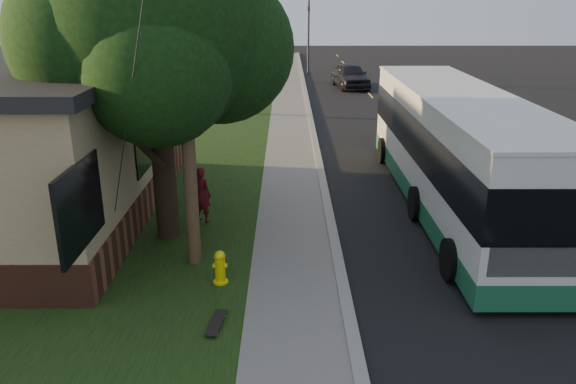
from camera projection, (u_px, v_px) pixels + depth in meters
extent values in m
plane|color=black|center=(342.00, 285.00, 12.02)|extent=(120.00, 120.00, 0.00)
cube|color=black|center=(422.00, 157.00, 21.46)|extent=(8.00, 80.00, 0.01)
cube|color=gray|center=(318.00, 156.00, 21.43)|extent=(0.25, 80.00, 0.12)
cube|color=slate|center=(292.00, 156.00, 21.44)|extent=(2.00, 80.00, 0.08)
cube|color=black|center=(200.00, 157.00, 21.43)|extent=(5.00, 80.00, 0.07)
cylinder|color=yellow|center=(220.00, 271.00, 11.90)|extent=(0.22, 0.22, 0.55)
sphere|color=yellow|center=(220.00, 256.00, 11.78)|extent=(0.24, 0.24, 0.24)
cylinder|color=yellow|center=(220.00, 266.00, 11.86)|extent=(0.30, 0.10, 0.10)
cylinder|color=yellow|center=(220.00, 266.00, 11.86)|extent=(0.10, 0.18, 0.10)
cylinder|color=yellow|center=(221.00, 282.00, 11.98)|extent=(0.32, 0.32, 0.04)
cylinder|color=#473321|center=(183.00, 63.00, 11.44)|extent=(0.30, 0.30, 9.00)
cylinder|color=#2D2D30|center=(128.00, 111.00, 10.65)|extent=(2.52, 3.21, 7.60)
cylinder|color=black|center=(163.00, 160.00, 13.68)|extent=(0.56, 0.56, 4.00)
sphere|color=black|center=(153.00, 23.00, 12.62)|extent=(5.20, 5.20, 5.20)
sphere|color=black|center=(219.00, 48.00, 13.38)|extent=(3.60, 3.60, 3.60)
sphere|color=black|center=(95.00, 38.00, 12.34)|extent=(3.80, 3.80, 3.80)
sphere|color=black|center=(157.00, 71.00, 11.69)|extent=(3.20, 3.20, 3.20)
sphere|color=black|center=(140.00, 4.00, 13.80)|extent=(3.40, 3.40, 3.40)
cylinder|color=black|center=(241.00, 82.00, 28.42)|extent=(0.24, 0.24, 3.30)
cylinder|color=black|center=(240.00, 48.00, 27.87)|extent=(1.38, 0.57, 2.01)
cylinder|color=black|center=(240.00, 48.00, 27.87)|extent=(0.74, 1.21, 1.58)
cylinder|color=black|center=(240.00, 48.00, 27.87)|extent=(0.65, 1.05, 1.95)
cylinder|color=black|center=(240.00, 48.00, 27.87)|extent=(1.28, 0.53, 1.33)
cylinder|color=black|center=(240.00, 48.00, 27.87)|extent=(0.75, 1.21, 1.70)
cylinder|color=black|center=(261.00, 59.00, 39.78)|extent=(0.24, 0.24, 3.03)
cylinder|color=black|center=(261.00, 37.00, 39.28)|extent=(1.38, 0.57, 2.01)
cylinder|color=black|center=(261.00, 37.00, 39.28)|extent=(0.74, 1.21, 1.58)
cylinder|color=black|center=(261.00, 37.00, 39.28)|extent=(0.65, 1.05, 1.95)
cylinder|color=black|center=(261.00, 37.00, 39.28)|extent=(1.28, 0.53, 1.33)
cylinder|color=black|center=(261.00, 37.00, 39.28)|extent=(0.75, 1.21, 1.70)
cylinder|color=#2D2D30|center=(308.00, 38.00, 43.17)|extent=(0.16, 0.16, 5.50)
imported|color=black|center=(309.00, 14.00, 42.59)|extent=(0.18, 0.22, 1.10)
cube|color=silver|center=(457.00, 144.00, 15.89)|extent=(2.56, 12.28, 2.76)
cube|color=#1B613C|center=(452.00, 191.00, 16.37)|extent=(2.58, 12.30, 0.56)
cube|color=black|center=(458.00, 137.00, 15.82)|extent=(2.60, 12.32, 1.13)
cube|color=black|center=(553.00, 236.00, 10.18)|extent=(2.26, 0.06, 1.64)
cube|color=yellow|center=(565.00, 163.00, 9.73)|extent=(1.64, 0.06, 0.36)
cube|color=#FFF2CC|center=(503.00, 294.00, 10.56)|extent=(0.26, 0.04, 0.15)
cube|color=silver|center=(462.00, 94.00, 15.42)|extent=(2.61, 12.33, 0.08)
cylinder|color=black|center=(451.00, 260.00, 12.11)|extent=(0.29, 0.94, 0.94)
cylinder|color=black|center=(569.00, 260.00, 12.12)|extent=(0.29, 0.94, 0.94)
cylinder|color=black|center=(416.00, 203.00, 15.39)|extent=(0.29, 0.94, 0.94)
cylinder|color=black|center=(509.00, 203.00, 15.40)|extent=(0.29, 0.94, 0.94)
cylinder|color=black|center=(383.00, 151.00, 20.60)|extent=(0.29, 0.94, 0.94)
cylinder|color=black|center=(453.00, 151.00, 20.61)|extent=(0.29, 0.94, 0.94)
imported|color=#501015|center=(202.00, 195.00, 14.99)|extent=(0.66, 0.58, 1.53)
cube|color=black|center=(216.00, 322.00, 10.40)|extent=(0.34, 0.92, 0.02)
cylinder|color=silver|center=(212.00, 334.00, 10.12)|extent=(0.21, 0.08, 0.06)
cylinder|color=silver|center=(220.00, 315.00, 10.71)|extent=(0.21, 0.08, 0.06)
cube|color=black|center=(63.00, 182.00, 16.72)|extent=(1.60, 1.42, 1.15)
cube|color=black|center=(60.00, 162.00, 16.52)|extent=(1.66, 1.48, 0.08)
imported|color=black|center=(350.00, 75.00, 37.30)|extent=(2.51, 4.98, 1.63)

